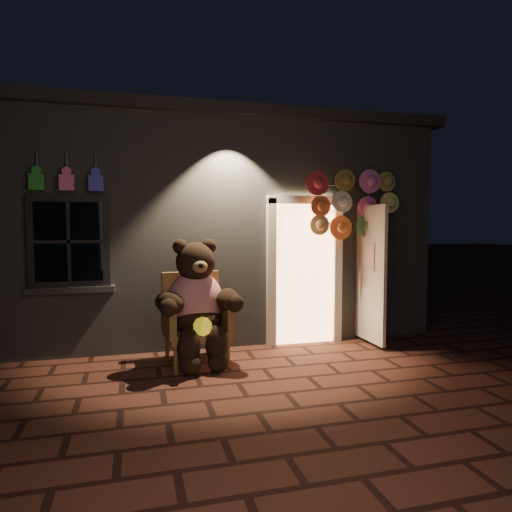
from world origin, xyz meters
name	(u,v)px	position (x,y,z in m)	size (l,w,h in m)	color
ground	(238,383)	(0.00, 0.00, 0.00)	(60.00, 60.00, 0.00)	#552920
shop_building	(192,226)	(0.00, 3.99, 1.74)	(7.30, 5.95, 3.51)	slate
wicker_armchair	(195,318)	(-0.36, 0.92, 0.57)	(0.85, 0.78, 1.15)	brown
teddy_bear	(197,303)	(-0.35, 0.77, 0.79)	(1.15, 0.93, 1.59)	red
hat_rack	(352,204)	(2.03, 1.28, 2.07)	(1.45, 0.22, 2.56)	#59595E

